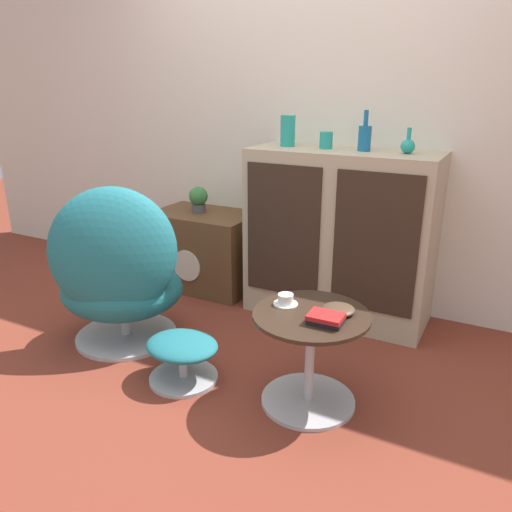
% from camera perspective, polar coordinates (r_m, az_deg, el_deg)
% --- Properties ---
extents(ground_plane, '(12.00, 12.00, 0.00)m').
position_cam_1_polar(ground_plane, '(2.64, -5.83, -13.95)').
color(ground_plane, brown).
extents(wall_back, '(6.40, 0.06, 2.60)m').
position_cam_1_polar(wall_back, '(3.40, 6.41, 16.71)').
color(wall_back, silver).
rests_on(wall_back, ground_plane).
extents(sideboard, '(1.14, 0.48, 1.07)m').
position_cam_1_polar(sideboard, '(3.17, 9.53, 2.29)').
color(sideboard, tan).
rests_on(sideboard, ground_plane).
extents(tv_console, '(0.73, 0.48, 0.56)m').
position_cam_1_polar(tv_console, '(3.68, -5.82, 0.70)').
color(tv_console, brown).
rests_on(tv_console, ground_plane).
extents(egg_chair, '(0.92, 0.90, 0.96)m').
position_cam_1_polar(egg_chair, '(2.89, -15.51, -1.84)').
color(egg_chair, '#B7B7BC').
rests_on(egg_chair, ground_plane).
extents(ottoman, '(0.38, 0.35, 0.24)m').
position_cam_1_polar(ottoman, '(2.58, -8.42, -10.80)').
color(ottoman, '#B7B7BC').
rests_on(ottoman, ground_plane).
extents(coffee_table, '(0.53, 0.53, 0.47)m').
position_cam_1_polar(coffee_table, '(2.35, 6.17, -11.10)').
color(coffee_table, '#B7B7BC').
rests_on(coffee_table, ground_plane).
extents(vase_leftmost, '(0.09, 0.09, 0.19)m').
position_cam_1_polar(vase_leftmost, '(3.19, 3.65, 14.09)').
color(vase_leftmost, teal).
rests_on(vase_leftmost, sideboard).
extents(vase_inner_left, '(0.08, 0.08, 0.10)m').
position_cam_1_polar(vase_inner_left, '(3.10, 8.02, 12.98)').
color(vase_inner_left, teal).
rests_on(vase_inner_left, sideboard).
extents(vase_inner_right, '(0.08, 0.08, 0.23)m').
position_cam_1_polar(vase_inner_right, '(3.02, 12.32, 13.14)').
color(vase_inner_right, '#196699').
rests_on(vase_inner_right, sideboard).
extents(vase_rightmost, '(0.08, 0.08, 0.14)m').
position_cam_1_polar(vase_rightmost, '(2.97, 16.97, 11.98)').
color(vase_rightmost, teal).
rests_on(vase_rightmost, sideboard).
extents(potted_plant, '(0.13, 0.13, 0.18)m').
position_cam_1_polar(potted_plant, '(3.60, -6.60, 6.57)').
color(potted_plant, '#4C4C51').
rests_on(potted_plant, tv_console).
extents(teacup, '(0.12, 0.12, 0.05)m').
position_cam_1_polar(teacup, '(2.32, 3.41, -5.09)').
color(teacup, white).
rests_on(teacup, coffee_table).
extents(book_stack, '(0.15, 0.12, 0.04)m').
position_cam_1_polar(book_stack, '(2.17, 8.00, -7.08)').
color(book_stack, black).
rests_on(book_stack, coffee_table).
extents(bowl, '(0.15, 0.15, 0.04)m').
position_cam_1_polar(bowl, '(2.27, 9.38, -6.03)').
color(bowl, '#4C3828').
rests_on(bowl, coffee_table).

